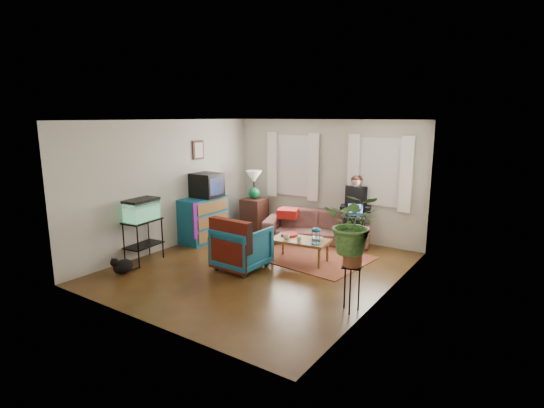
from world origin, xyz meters
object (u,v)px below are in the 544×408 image
Objects in this scene: coffee_table at (300,250)px; armchair at (242,245)px; plant_stand at (351,289)px; aquarium_stand at (144,241)px; side_table at (254,214)px; dresser at (204,219)px; sofa at (317,221)px.

armchair is at bearing -135.93° from coffee_table.
aquarium_stand is at bearing -176.90° from plant_stand.
side_table is at bearing 143.20° from plant_stand.
dresser is 2.44m from coffee_table.
aquarium_stand is at bearing 24.15° from armchair.
armchair is at bearing 17.29° from aquarium_stand.
plant_stand is (2.00, -2.74, -0.10)m from sofa.
plant_stand is at bearing -36.80° from side_table.
sofa is 2.24m from armchair.
side_table is at bearing 74.97° from dresser.
sofa reaches higher than armchair.
sofa is 3.39m from plant_stand.
plant_stand reaches higher than coffee_table.
coffee_table is 2.13m from plant_stand.
aquarium_stand is 1.89m from armchair.
side_table is 0.88× the size of armchair.
aquarium_stand reaches higher than coffee_table.
aquarium_stand is 1.17× the size of plant_stand.
dresser is 1.36× the size of aquarium_stand.
dresser is 1.26× the size of armchair.
plant_stand is at bearing -20.17° from dresser.
dresser is at bearing -25.57° from armchair.
side_table is at bearing 77.64° from aquarium_stand.
dresser reaches higher than plant_stand.
plant_stand is at bearing -47.43° from coffee_table.
side_table reaches higher than plant_stand.
armchair is 0.81× the size of coffee_table.
armchair is at bearing -117.75° from sofa.
armchair is 2.37m from plant_stand.
sofa is at bearing 126.15° from plant_stand.
side_table is 1.43m from dresser.
side_table is 2.51m from coffee_table.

